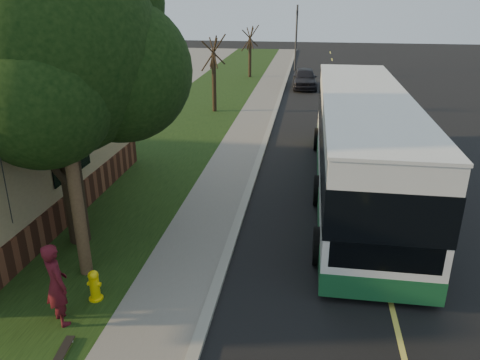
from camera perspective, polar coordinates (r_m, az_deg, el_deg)
name	(u,v)px	position (r m, az deg, el deg)	size (l,w,h in m)	color
ground	(209,312)	(10.67, -3.83, -15.78)	(120.00, 120.00, 0.00)	black
road	(358,166)	(19.46, 14.14, 1.72)	(8.00, 80.00, 0.01)	black
curb	(259,159)	(19.43, 2.36, 2.53)	(0.25, 80.00, 0.12)	gray
sidewalk	(235,159)	(19.56, -0.56, 2.62)	(2.00, 80.00, 0.08)	slate
grass_verge	(155,155)	(20.38, -10.34, 3.05)	(5.00, 80.00, 0.07)	black
fire_hydrant	(94,285)	(11.19, -17.32, -12.16)	(0.32, 0.32, 0.74)	yellow
utility_pole	(60,88)	(10.77, -21.07, 10.40)	(2.86, 3.21, 9.07)	#473321
leafy_tree	(58,52)	(12.54, -21.32, 14.32)	(6.30, 6.00, 7.80)	black
bare_tree_near	(214,75)	(27.13, -3.20, 12.68)	(1.38, 1.21, 4.31)	black
bare_tree_far	(250,52)	(38.80, 1.22, 15.30)	(1.38, 1.21, 4.03)	black
traffic_signal	(296,34)	(42.38, 6.89, 17.30)	(0.18, 0.22, 5.50)	#2D2D30
transit_bus	(361,143)	(16.12, 14.56, 4.43)	(2.98, 12.90, 3.49)	silver
skateboarder	(56,284)	(10.45, -21.48, -11.73)	(0.67, 0.44, 1.85)	#4B0F18
skateboard_main	(64,349)	(10.18, -20.67, -18.71)	(0.26, 0.74, 0.07)	black
dumpster	(93,141)	(20.78, -17.50, 4.57)	(1.67, 1.48, 1.24)	black
distant_car	(305,78)	(34.93, 7.89, 12.21)	(1.68, 4.18, 1.42)	black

